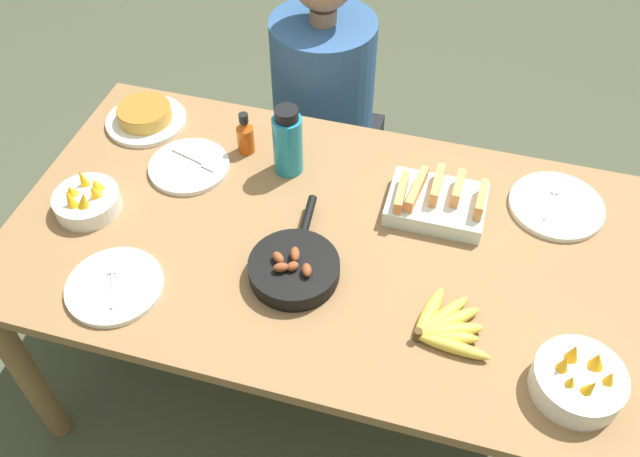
{
  "coord_description": "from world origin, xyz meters",
  "views": [
    {
      "loc": [
        0.33,
        -1.16,
        2.13
      ],
      "look_at": [
        0.0,
        0.0,
        0.79
      ],
      "focal_mm": 38.0,
      "sensor_mm": 36.0,
      "label": 1
    }
  ],
  "objects_px": {
    "banana_bunch": "(444,327)",
    "empty_plate_far_left": "(556,206)",
    "frittata_plate_center": "(145,116)",
    "person_figure": "(323,130)",
    "melon_tray": "(437,202)",
    "fruit_bowl_mango": "(87,200)",
    "hot_sauce_bottle": "(245,135)",
    "empty_plate_near_front": "(115,286)",
    "water_bottle": "(288,142)",
    "fruit_bowl_citrus": "(578,380)",
    "empty_plate_far_right": "(189,166)",
    "skillet": "(294,268)"
  },
  "relations": [
    {
      "from": "banana_bunch",
      "to": "frittata_plate_center",
      "type": "height_order",
      "value": "frittata_plate_center"
    },
    {
      "from": "banana_bunch",
      "to": "fruit_bowl_mango",
      "type": "distance_m",
      "value": 1.03
    },
    {
      "from": "empty_plate_near_front",
      "to": "water_bottle",
      "type": "xyz_separation_m",
      "value": [
        0.29,
        0.54,
        0.1
      ]
    },
    {
      "from": "fruit_bowl_mango",
      "to": "hot_sauce_bottle",
      "type": "bearing_deg",
      "value": 45.72
    },
    {
      "from": "skillet",
      "to": "water_bottle",
      "type": "relative_size",
      "value": 1.67
    },
    {
      "from": "banana_bunch",
      "to": "empty_plate_far_left",
      "type": "bearing_deg",
      "value": 63.99
    },
    {
      "from": "empty_plate_far_right",
      "to": "person_figure",
      "type": "distance_m",
      "value": 0.71
    },
    {
      "from": "empty_plate_near_front",
      "to": "water_bottle",
      "type": "distance_m",
      "value": 0.62
    },
    {
      "from": "melon_tray",
      "to": "frittata_plate_center",
      "type": "bearing_deg",
      "value": 172.07
    },
    {
      "from": "empty_plate_far_right",
      "to": "hot_sauce_bottle",
      "type": "height_order",
      "value": "hot_sauce_bottle"
    },
    {
      "from": "fruit_bowl_mango",
      "to": "fruit_bowl_citrus",
      "type": "distance_m",
      "value": 1.34
    },
    {
      "from": "empty_plate_far_right",
      "to": "fruit_bowl_mango",
      "type": "distance_m",
      "value": 0.31
    },
    {
      "from": "banana_bunch",
      "to": "melon_tray",
      "type": "xyz_separation_m",
      "value": [
        -0.08,
        0.39,
        0.02
      ]
    },
    {
      "from": "hot_sauce_bottle",
      "to": "melon_tray",
      "type": "bearing_deg",
      "value": -8.98
    },
    {
      "from": "banana_bunch",
      "to": "water_bottle",
      "type": "relative_size",
      "value": 0.88
    },
    {
      "from": "empty_plate_near_front",
      "to": "hot_sauce_bottle",
      "type": "bearing_deg",
      "value": 76.29
    },
    {
      "from": "water_bottle",
      "to": "fruit_bowl_mango",
      "type": "bearing_deg",
      "value": -147.74
    },
    {
      "from": "skillet",
      "to": "empty_plate_far_left",
      "type": "distance_m",
      "value": 0.76
    },
    {
      "from": "banana_bunch",
      "to": "melon_tray",
      "type": "distance_m",
      "value": 0.4
    },
    {
      "from": "fruit_bowl_mango",
      "to": "melon_tray",
      "type": "bearing_deg",
      "value": 15.35
    },
    {
      "from": "frittata_plate_center",
      "to": "person_figure",
      "type": "distance_m",
      "value": 0.7
    },
    {
      "from": "banana_bunch",
      "to": "melon_tray",
      "type": "bearing_deg",
      "value": 101.96
    },
    {
      "from": "skillet",
      "to": "fruit_bowl_mango",
      "type": "distance_m",
      "value": 0.63
    },
    {
      "from": "fruit_bowl_mango",
      "to": "hot_sauce_bottle",
      "type": "relative_size",
      "value": 1.32
    },
    {
      "from": "fruit_bowl_mango",
      "to": "person_figure",
      "type": "xyz_separation_m",
      "value": [
        0.45,
        0.83,
        -0.31
      ]
    },
    {
      "from": "banana_bunch",
      "to": "fruit_bowl_mango",
      "type": "relative_size",
      "value": 1.06
    },
    {
      "from": "empty_plate_far_right",
      "to": "banana_bunch",
      "type": "bearing_deg",
      "value": -24.17
    },
    {
      "from": "fruit_bowl_mango",
      "to": "empty_plate_near_front",
      "type": "bearing_deg",
      "value": -49.46
    },
    {
      "from": "empty_plate_near_front",
      "to": "empty_plate_far_right",
      "type": "xyz_separation_m",
      "value": [
        0.01,
        0.46,
        0.0
      ]
    },
    {
      "from": "frittata_plate_center",
      "to": "fruit_bowl_citrus",
      "type": "distance_m",
      "value": 1.46
    },
    {
      "from": "skillet",
      "to": "hot_sauce_bottle",
      "type": "relative_size",
      "value": 2.64
    },
    {
      "from": "frittata_plate_center",
      "to": "water_bottle",
      "type": "distance_m",
      "value": 0.51
    },
    {
      "from": "empty_plate_far_right",
      "to": "water_bottle",
      "type": "height_order",
      "value": "water_bottle"
    },
    {
      "from": "empty_plate_near_front",
      "to": "person_figure",
      "type": "relative_size",
      "value": 0.21
    },
    {
      "from": "empty_plate_far_right",
      "to": "fruit_bowl_mango",
      "type": "xyz_separation_m",
      "value": [
        -0.2,
        -0.23,
        0.03
      ]
    },
    {
      "from": "empty_plate_far_left",
      "to": "fruit_bowl_citrus",
      "type": "bearing_deg",
      "value": -83.45
    },
    {
      "from": "empty_plate_far_right",
      "to": "fruit_bowl_citrus",
      "type": "distance_m",
      "value": 1.2
    },
    {
      "from": "banana_bunch",
      "to": "frittata_plate_center",
      "type": "xyz_separation_m",
      "value": [
        -1.03,
        0.52,
        0.01
      ]
    },
    {
      "from": "empty_plate_near_front",
      "to": "fruit_bowl_citrus",
      "type": "xyz_separation_m",
      "value": [
        1.12,
        0.02,
        0.03
      ]
    },
    {
      "from": "melon_tray",
      "to": "water_bottle",
      "type": "relative_size",
      "value": 1.22
    },
    {
      "from": "water_bottle",
      "to": "hot_sauce_bottle",
      "type": "relative_size",
      "value": 1.58
    },
    {
      "from": "melon_tray",
      "to": "person_figure",
      "type": "height_order",
      "value": "person_figure"
    },
    {
      "from": "empty_plate_far_left",
      "to": "water_bottle",
      "type": "bearing_deg",
      "value": -176.35
    },
    {
      "from": "banana_bunch",
      "to": "empty_plate_far_left",
      "type": "height_order",
      "value": "banana_bunch"
    },
    {
      "from": "fruit_bowl_mango",
      "to": "water_bottle",
      "type": "distance_m",
      "value": 0.58
    },
    {
      "from": "skillet",
      "to": "hot_sauce_bottle",
      "type": "height_order",
      "value": "hot_sauce_bottle"
    },
    {
      "from": "banana_bunch",
      "to": "empty_plate_near_front",
      "type": "relative_size",
      "value": 0.78
    },
    {
      "from": "banana_bunch",
      "to": "empty_plate_far_right",
      "type": "relative_size",
      "value": 0.81
    },
    {
      "from": "skillet",
      "to": "empty_plate_far_right",
      "type": "relative_size",
      "value": 1.54
    },
    {
      "from": "water_bottle",
      "to": "skillet",
      "type": "bearing_deg",
      "value": -70.4
    }
  ]
}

